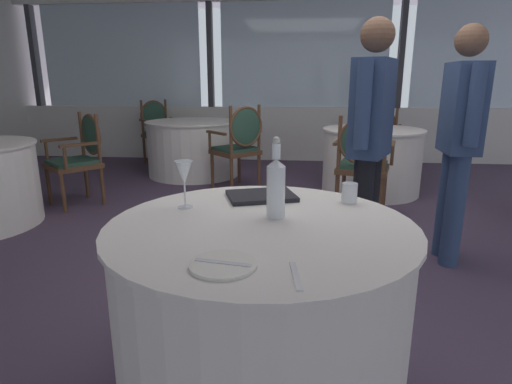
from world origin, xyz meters
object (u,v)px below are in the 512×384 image
dining_chair_0_1 (362,159)px  dining_chair_0_0 (379,136)px  wine_glass (184,174)px  dining_chair_2_0 (158,127)px  water_tumbler (349,193)px  dining_chair_2_1 (240,141)px  diner_person_1 (370,136)px  menu_book (261,196)px  side_plate (223,264)px  diner_person_0 (460,134)px  dining_chair_1_1 (81,152)px  water_bottle (276,186)px

dining_chair_0_1 → dining_chair_0_0: bearing=0.0°
dining_chair_0_0 → wine_glass: bearing=-6.3°
dining_chair_0_0 → dining_chair_2_0: dining_chair_2_0 is taller
dining_chair_0_1 → dining_chair_2_0: size_ratio=0.99×
water_tumbler → dining_chair_2_1: 3.09m
dining_chair_2_0 → diner_person_1: bearing=-8.4°
wine_glass → menu_book: size_ratio=0.67×
dining_chair_0_1 → dining_chair_2_1: 1.56m
side_plate → dining_chair_2_1: 3.69m
diner_person_0 → dining_chair_2_0: bearing=136.6°
dining_chair_0_1 → dining_chair_1_1: size_ratio=1.02×
water_bottle → dining_chair_0_0: size_ratio=0.36×
wine_glass → water_bottle: bearing=-12.5°
dining_chair_2_1 → diner_person_1: 2.39m
water_bottle → diner_person_1: bearing=64.0°
menu_book → dining_chair_2_1: 2.96m
wine_glass → dining_chair_1_1: size_ratio=0.22×
water_bottle → dining_chair_2_0: 5.15m
side_plate → diner_person_0: 2.25m
side_plate → dining_chair_2_0: dining_chair_2_0 is taller
dining_chair_0_1 → diner_person_1: (-0.14, -1.17, 0.36)m
diner_person_1 → diner_person_0: bearing=44.2°
water_bottle → dining_chair_2_1: 3.25m
dining_chair_0_0 → dining_chair_0_1: (-0.50, -1.92, 0.03)m
side_plate → dining_chair_1_1: dining_chair_1_1 is taller
side_plate → menu_book: size_ratio=0.67×
dining_chair_0_1 → diner_person_0: size_ratio=0.59×
menu_book → diner_person_1: (0.62, 0.84, 0.18)m
water_bottle → wine_glass: water_bottle is taller
dining_chair_0_1 → dining_chair_2_1: bearing=69.1°
side_plate → dining_chair_2_1: bearing=97.1°
wine_glass → dining_chair_1_1: 2.99m
menu_book → dining_chair_2_1: (-0.51, 2.91, -0.17)m
dining_chair_0_0 → side_plate: bearing=-1.0°
water_tumbler → dining_chair_1_1: dining_chair_1_1 is taller
water_bottle → water_tumbler: 0.41m
dining_chair_0_0 → dining_chair_2_0: size_ratio=0.93×
wine_glass → dining_chair_1_1: bearing=126.4°
water_bottle → diner_person_0: diner_person_0 is taller
dining_chair_2_1 → diner_person_0: bearing=179.4°
wine_glass → dining_chair_2_0: (-1.68, 4.62, -0.32)m
side_plate → water_tumbler: (0.45, 0.72, 0.04)m
water_tumbler → dining_chair_0_0: 4.05m
wine_glass → dining_chair_2_0: 4.92m
water_bottle → diner_person_1: 1.23m
water_bottle → dining_chair_0_1: bearing=73.3°
side_plate → diner_person_0: bearing=54.6°
dining_chair_0_0 → water_bottle: bearing=-1.1°
side_plate → dining_chair_2_0: 5.54m
side_plate → menu_book: menu_book is taller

